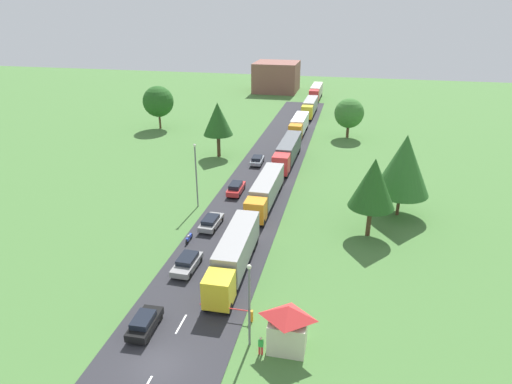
# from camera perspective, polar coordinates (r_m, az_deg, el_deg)

# --- Properties ---
(ground_plane) EXTENTS (280.00, 280.00, 0.00)m
(ground_plane) POSITION_cam_1_polar(r_m,az_deg,el_deg) (35.79, -12.48, -20.98)
(ground_plane) COLOR #477538
(road) EXTENTS (10.00, 140.00, 0.06)m
(road) POSITION_cam_1_polar(r_m,az_deg,el_deg) (54.72, -2.06, -3.47)
(road) COLOR #2B2B30
(road) RESTS_ON ground
(lane_marking_centre) EXTENTS (0.16, 123.04, 0.01)m
(lane_marking_centre) POSITION_cam_1_polar(r_m,az_deg,el_deg) (52.73, -2.68, -4.53)
(lane_marking_centre) COLOR white
(lane_marking_centre) RESTS_ON road
(truck_lead) EXTENTS (2.75, 13.43, 3.70)m
(truck_lead) POSITION_cam_1_polar(r_m,az_deg,el_deg) (43.48, -2.81, -7.90)
(truck_lead) COLOR yellow
(truck_lead) RESTS_ON road
(truck_second) EXTENTS (2.63, 13.71, 3.46)m
(truck_second) POSITION_cam_1_polar(r_m,az_deg,el_deg) (57.76, 1.26, 0.27)
(truck_second) COLOR orange
(truck_second) RESTS_ON road
(truck_third) EXTENTS (2.71, 14.75, 3.60)m
(truck_third) POSITION_cam_1_polar(r_m,az_deg,el_deg) (73.06, 4.12, 5.30)
(truck_third) COLOR red
(truck_third) RESTS_ON road
(truck_fourth) EXTENTS (2.64, 11.86, 3.50)m
(truck_fourth) POSITION_cam_1_polar(r_m,az_deg,el_deg) (89.50, 5.56, 8.60)
(truck_fourth) COLOR orange
(truck_fourth) RESTS_ON road
(truck_fifth) EXTENTS (2.66, 12.45, 3.56)m
(truck_fifth) POSITION_cam_1_polar(r_m,az_deg,el_deg) (106.01, 6.95, 10.87)
(truck_fifth) COLOR yellow
(truck_fifth) RESTS_ON road
(truck_sixth) EXTENTS (2.57, 13.71, 3.75)m
(truck_sixth) POSITION_cam_1_polar(r_m,az_deg,el_deg) (123.77, 7.73, 12.68)
(truck_sixth) COLOR red
(truck_sixth) RESTS_ON road
(car_lead) EXTENTS (1.84, 3.97, 1.49)m
(car_lead) POSITION_cam_1_polar(r_m,az_deg,el_deg) (38.31, -14.18, -16.04)
(car_lead) COLOR black
(car_lead) RESTS_ON road
(car_second) EXTENTS (2.00, 4.39, 1.42)m
(car_second) POSITION_cam_1_polar(r_m,az_deg,el_deg) (45.04, -8.88, -9.00)
(car_second) COLOR gray
(car_second) RESTS_ON road
(car_third) EXTENTS (1.95, 4.48, 1.37)m
(car_third) POSITION_cam_1_polar(r_m,az_deg,el_deg) (52.55, -5.81, -3.84)
(car_third) COLOR gray
(car_third) RESTS_ON road
(car_fourth) EXTENTS (1.80, 4.45, 1.60)m
(car_fourth) POSITION_cam_1_polar(r_m,az_deg,el_deg) (61.43, -2.60, 0.51)
(car_fourth) COLOR red
(car_fourth) RESTS_ON road
(car_fifth) EXTENTS (1.90, 4.11, 1.37)m
(car_fifth) POSITION_cam_1_polar(r_m,az_deg,el_deg) (72.70, 0.15, 4.14)
(car_fifth) COLOR #8C939E
(car_fifth) RESTS_ON road
(motorcycle_courier) EXTENTS (0.28, 1.94, 0.91)m
(motorcycle_courier) POSITION_cam_1_polar(r_m,az_deg,el_deg) (49.97, -8.64, -5.86)
(motorcycle_courier) COLOR black
(motorcycle_courier) RESTS_ON road
(guard_booth) EXTENTS (3.28, 2.58, 4.00)m
(guard_booth) POSITION_cam_1_polar(r_m,az_deg,el_deg) (35.06, 4.11, -16.97)
(guard_booth) COLOR beige
(guard_booth) RESTS_ON ground
(barrier_gate) EXTENTS (4.64, 0.28, 1.05)m
(barrier_gate) POSITION_cam_1_polar(r_m,az_deg,el_deg) (38.44, -1.82, -15.32)
(barrier_gate) COLOR orange
(barrier_gate) RESTS_ON ground
(person_lead) EXTENTS (0.38, 0.22, 1.60)m
(person_lead) POSITION_cam_1_polar(r_m,az_deg,el_deg) (35.33, 0.62, -19.17)
(person_lead) COLOR red
(person_lead) RESTS_ON ground
(lamppost_lead) EXTENTS (0.36, 0.36, 7.33)m
(lamppost_lead) POSITION_cam_1_polar(r_m,az_deg,el_deg) (34.00, -0.87, -13.88)
(lamppost_lead) COLOR slate
(lamppost_lead) RESTS_ON ground
(lamppost_second) EXTENTS (0.36, 0.36, 8.54)m
(lamppost_second) POSITION_cam_1_polar(r_m,az_deg,el_deg) (56.64, -7.72, 2.50)
(lamppost_second) COLOR slate
(lamppost_second) RESTS_ON ground
(tree_oak) EXTENTS (5.01, 5.01, 9.36)m
(tree_oak) POSITION_cam_1_polar(r_m,az_deg,el_deg) (75.42, -4.95, 9.34)
(tree_oak) COLOR #513823
(tree_oak) RESTS_ON ground
(tree_birch) EXTENTS (6.32, 6.32, 8.87)m
(tree_birch) POSITION_cam_1_polar(r_m,az_deg,el_deg) (95.33, -12.48, 11.31)
(tree_birch) COLOR #513823
(tree_birch) RESTS_ON ground
(tree_maple) EXTENTS (6.71, 6.71, 10.38)m
(tree_maple) POSITION_cam_1_polar(r_m,az_deg,el_deg) (56.08, 18.51, 3.36)
(tree_maple) COLOR #513823
(tree_maple) RESTS_ON ground
(tree_pine) EXTENTS (5.67, 5.67, 7.69)m
(tree_pine) POSITION_cam_1_polar(r_m,az_deg,el_deg) (88.61, 11.91, 9.89)
(tree_pine) COLOR #513823
(tree_pine) RESTS_ON ground
(tree_elm) EXTENTS (5.14, 5.14, 9.28)m
(tree_elm) POSITION_cam_1_polar(r_m,az_deg,el_deg) (50.02, 14.86, 1.09)
(tree_elm) COLOR #513823
(tree_elm) RESTS_ON ground
(distant_building) EXTENTS (12.53, 12.34, 8.43)m
(distant_building) POSITION_cam_1_polar(r_m,az_deg,el_deg) (135.08, 2.65, 14.60)
(distant_building) COLOR brown
(distant_building) RESTS_ON ground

